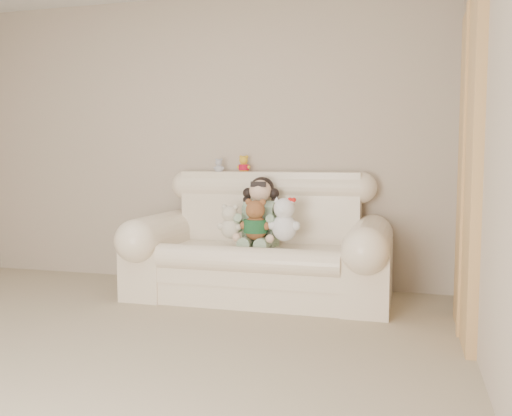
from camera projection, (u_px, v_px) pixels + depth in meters
The scene contains 10 objects.
floor at pixel (26, 384), 2.81m from camera, with size 5.00×5.00×0.00m, color tan.
wall_back at pixel (201, 141), 5.10m from camera, with size 4.50×4.50×0.00m, color #BBAD95.
sofa at pixel (259, 236), 4.50m from camera, with size 2.10×0.95×1.03m, color #FFF2CD, non-canonical shape.
door_panel at pixel (469, 173), 3.47m from camera, with size 0.06×0.90×2.10m, color tan.
seated_child at pixel (261, 211), 4.56m from camera, with size 0.35×0.43×0.58m, color #326E35, non-canonical shape.
brown_teddy at pixel (256, 216), 4.37m from camera, with size 0.25×0.19×0.38m, color brown, non-canonical shape.
white_cat at pixel (284, 215), 4.32m from camera, with size 0.26×0.20×0.41m, color white, non-canonical shape.
cream_teddy at pixel (230, 218), 4.45m from camera, with size 0.21×0.16×0.32m, color beige, non-canonical shape.
yellow_mini_bear at pixel (244, 163), 4.88m from camera, with size 0.12×0.09×0.19m, color yellow, non-canonical shape.
grey_mini_plush at pixel (219, 165), 4.90m from camera, with size 0.10×0.08×0.16m, color #BABBC2, non-canonical shape.
Camera 1 is at (1.85, -2.31, 1.14)m, focal length 38.81 mm.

